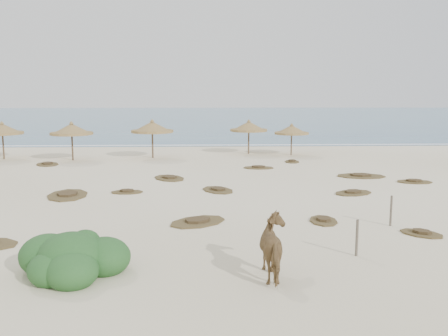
{
  "coord_description": "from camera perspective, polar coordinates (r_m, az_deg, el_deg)",
  "views": [
    {
      "loc": [
        0.78,
        -19.48,
        4.99
      ],
      "look_at": [
        1.69,
        5.0,
        1.17
      ],
      "focal_mm": 40.0,
      "sensor_mm": 36.0,
      "label": 1
    }
  ],
  "objects": [
    {
      "name": "palapa_3",
      "position": [
        37.36,
        -8.21,
        4.59
      ],
      "size": [
        3.9,
        3.9,
        2.91
      ],
      "rotation": [
        0.0,
        0.0,
        0.31
      ],
      "color": "brown",
      "rests_on": "ground"
    },
    {
      "name": "scrub_4",
      "position": [
        25.17,
        14.54,
        -2.73
      ],
      "size": [
        2.39,
        2.07,
        0.16
      ],
      "rotation": [
        0.0,
        0.0,
        0.45
      ],
      "color": "brown",
      "rests_on": "ground"
    },
    {
      "name": "ocean",
      "position": [
        94.61,
        -2.59,
        5.84
      ],
      "size": [
        200.0,
        100.0,
        0.01
      ],
      "primitive_type": "cube",
      "color": "#2C5984",
      "rests_on": "ground"
    },
    {
      "name": "palapa_2",
      "position": [
        37.34,
        -17.03,
        4.2
      ],
      "size": [
        3.85,
        3.85,
        2.83
      ],
      "rotation": [
        0.0,
        0.0,
        -0.34
      ],
      "color": "brown",
      "rests_on": "ground"
    },
    {
      "name": "fence_post_near",
      "position": [
        15.77,
        14.95,
        -7.72
      ],
      "size": [
        0.1,
        0.1,
        1.13
      ],
      "primitive_type": "cylinder",
      "rotation": [
        0.0,
        0.0,
        -0.13
      ],
      "color": "#65584C",
      "rests_on": "ground"
    },
    {
      "name": "palapa_1",
      "position": [
        39.73,
        -24.02,
        4.04
      ],
      "size": [
        3.73,
        3.73,
        2.8
      ],
      "rotation": [
        0.0,
        0.0,
        0.3
      ],
      "color": "brown",
      "rests_on": "ground"
    },
    {
      "name": "horse",
      "position": [
        13.58,
        6.04,
        -9.04
      ],
      "size": [
        1.03,
        2.01,
        1.64
      ],
      "primitive_type": "imported",
      "rotation": [
        0.0,
        0.0,
        3.22
      ],
      "color": "olive",
      "rests_on": "ground"
    },
    {
      "name": "scrub_6",
      "position": [
        35.83,
        -19.54,
        0.44
      ],
      "size": [
        2.2,
        2.6,
        0.16
      ],
      "rotation": [
        0.0,
        0.0,
        1.98
      ],
      "color": "brown",
      "rests_on": "ground"
    },
    {
      "name": "foam_line",
      "position": [
        45.76,
        -3.08,
        2.6
      ],
      "size": [
        70.0,
        0.6,
        0.01
      ],
      "primitive_type": "cube",
      "color": "white",
      "rests_on": "ground"
    },
    {
      "name": "scrub_12",
      "position": [
        18.88,
        21.65,
        -6.93
      ],
      "size": [
        1.76,
        1.74,
        0.16
      ],
      "rotation": [
        0.0,
        0.0,
        2.39
      ],
      "color": "brown",
      "rests_on": "ground"
    },
    {
      "name": "scrub_2",
      "position": [
        25.04,
        -11.04,
        -2.67
      ],
      "size": [
        1.6,
        1.06,
        0.16
      ],
      "rotation": [
        0.0,
        0.0,
        0.02
      ],
      "color": "brown",
      "rests_on": "ground"
    },
    {
      "name": "scrub_1",
      "position": [
        25.0,
        -17.45,
        -2.94
      ],
      "size": [
        2.27,
        3.13,
        0.16
      ],
      "rotation": [
        0.0,
        0.0,
        1.71
      ],
      "color": "brown",
      "rests_on": "ground"
    },
    {
      "name": "scrub_14",
      "position": [
        19.62,
        11.29,
        -5.88
      ],
      "size": [
        1.18,
        1.7,
        0.16
      ],
      "rotation": [
        0.0,
        0.0,
        1.49
      ],
      "color": "brown",
      "rests_on": "ground"
    },
    {
      "name": "scrub_5",
      "position": [
        30.21,
        15.38,
        -0.86
      ],
      "size": [
        3.0,
        2.11,
        0.16
      ],
      "rotation": [
        0.0,
        0.0,
        3.04
      ],
      "color": "brown",
      "rests_on": "ground"
    },
    {
      "name": "scrub_13",
      "position": [
        28.61,
        -6.27,
        -1.12
      ],
      "size": [
        2.44,
        2.81,
        0.16
      ],
      "rotation": [
        0.0,
        0.0,
        2.04
      ],
      "color": "brown",
      "rests_on": "ground"
    },
    {
      "name": "scrub_10",
      "position": [
        35.34,
        7.78,
        0.76
      ],
      "size": [
        1.19,
        1.66,
        0.16
      ],
      "rotation": [
        0.0,
        0.0,
        1.45
      ],
      "color": "brown",
      "rests_on": "ground"
    },
    {
      "name": "ground",
      "position": [
        20.12,
        -4.3,
        -5.51
      ],
      "size": [
        160.0,
        160.0,
        0.0
      ],
      "primitive_type": "plane",
      "color": "beige",
      "rests_on": "ground"
    },
    {
      "name": "palapa_5",
      "position": [
        39.0,
        7.73,
        4.3
      ],
      "size": [
        3.43,
        3.43,
        2.5
      ],
      "rotation": [
        0.0,
        0.0,
        0.35
      ],
      "color": "brown",
      "rests_on": "ground"
    },
    {
      "name": "fence_post_far",
      "position": [
        19.54,
        18.55,
        -4.66
      ],
      "size": [
        0.09,
        0.09,
        1.15
      ],
      "primitive_type": "cylinder",
      "rotation": [
        0.0,
        0.0,
        -0.06
      ],
      "color": "#65584C",
      "rests_on": "ground"
    },
    {
      "name": "palapa_4",
      "position": [
        39.48,
        2.85,
        4.71
      ],
      "size": [
        3.48,
        3.48,
        2.75
      ],
      "rotation": [
        0.0,
        0.0,
        -0.21
      ],
      "color": "brown",
      "rests_on": "ground"
    },
    {
      "name": "scrub_7",
      "position": [
        32.34,
        3.96,
        0.07
      ],
      "size": [
        2.08,
        1.47,
        0.16
      ],
      "rotation": [
        0.0,
        0.0,
        3.04
      ],
      "color": "brown",
      "rests_on": "ground"
    },
    {
      "name": "bush",
      "position": [
        14.38,
        -16.95,
        -9.91
      ],
      "size": [
        3.08,
        2.71,
        1.38
      ],
      "rotation": [
        0.0,
        0.0,
        0.13
      ],
      "color": "#2E5E28",
      "rests_on": "ground"
    },
    {
      "name": "scrub_3",
      "position": [
        25.05,
        -0.7,
        -2.5
      ],
      "size": [
        2.14,
        2.47,
        0.16
      ],
      "rotation": [
        0.0,
        0.0,
        2.03
      ],
      "color": "brown",
      "rests_on": "ground"
    },
    {
      "name": "scrub_15",
      "position": [
        29.23,
        20.92,
        -1.44
      ],
      "size": [
        2.05,
        1.46,
        0.16
      ],
      "rotation": [
        0.0,
        0.0,
        3.02
      ],
      "color": "brown",
      "rests_on": "ground"
    },
    {
      "name": "scrub_9",
      "position": [
        19.12,
        -3.03,
        -6.11
      ],
      "size": [
        2.81,
        2.67,
        0.16
      ],
      "rotation": [
        0.0,
        0.0,
        0.66
      ],
      "color": "brown",
      "rests_on": "ground"
    }
  ]
}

